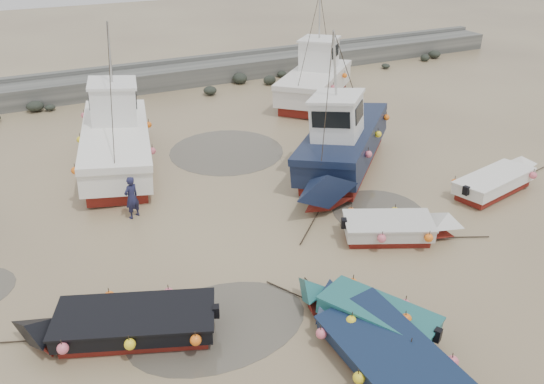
{
  "coord_description": "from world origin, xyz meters",
  "views": [
    {
      "loc": [
        -5.7,
        -11.87,
        10.32
      ],
      "look_at": [
        1.68,
        3.18,
        1.4
      ],
      "focal_mm": 35.0,
      "sensor_mm": 36.0,
      "label": 1
    }
  ],
  "objects_px": {
    "dinghy_5": "(398,226)",
    "cabin_boat_1": "(114,136)",
    "dinghy_4": "(122,321)",
    "cabin_boat_3": "(318,78)",
    "dinghy_3": "(500,179)",
    "person": "(134,217)",
    "dinghy_1": "(387,350)",
    "cabin_boat_2": "(343,145)",
    "dinghy_2": "(365,311)"
  },
  "relations": [
    {
      "from": "dinghy_5",
      "to": "cabin_boat_1",
      "type": "relative_size",
      "value": 0.44
    },
    {
      "from": "dinghy_4",
      "to": "cabin_boat_3",
      "type": "bearing_deg",
      "value": -23.39
    },
    {
      "from": "dinghy_3",
      "to": "person",
      "type": "xyz_separation_m",
      "value": [
        -14.09,
        4.54,
        -0.55
      ]
    },
    {
      "from": "dinghy_1",
      "to": "dinghy_3",
      "type": "relative_size",
      "value": 1.12
    },
    {
      "from": "dinghy_1",
      "to": "dinghy_4",
      "type": "xyz_separation_m",
      "value": [
        -5.79,
        4.02,
        0.0
      ]
    },
    {
      "from": "dinghy_1",
      "to": "dinghy_3",
      "type": "distance_m",
      "value": 11.59
    },
    {
      "from": "dinghy_4",
      "to": "cabin_boat_2",
      "type": "distance_m",
      "value": 12.56
    },
    {
      "from": "dinghy_3",
      "to": "cabin_boat_3",
      "type": "distance_m",
      "value": 13.83
    },
    {
      "from": "dinghy_5",
      "to": "person",
      "type": "relative_size",
      "value": 2.98
    },
    {
      "from": "dinghy_2",
      "to": "dinghy_4",
      "type": "xyz_separation_m",
      "value": [
        -6.13,
        2.57,
        -0.02
      ]
    },
    {
      "from": "dinghy_3",
      "to": "cabin_boat_2",
      "type": "distance_m",
      "value": 6.59
    },
    {
      "from": "dinghy_1",
      "to": "dinghy_4",
      "type": "height_order",
      "value": "same"
    },
    {
      "from": "cabin_boat_3",
      "to": "dinghy_3",
      "type": "bearing_deg",
      "value": -40.46
    },
    {
      "from": "cabin_boat_2",
      "to": "dinghy_3",
      "type": "bearing_deg",
      "value": -175.78
    },
    {
      "from": "dinghy_5",
      "to": "cabin_boat_1",
      "type": "distance_m",
      "value": 13.34
    },
    {
      "from": "dinghy_1",
      "to": "dinghy_3",
      "type": "xyz_separation_m",
      "value": [
        10.05,
        5.77,
        0.01
      ]
    },
    {
      "from": "dinghy_5",
      "to": "cabin_boat_2",
      "type": "relative_size",
      "value": 0.59
    },
    {
      "from": "cabin_boat_2",
      "to": "cabin_boat_3",
      "type": "xyz_separation_m",
      "value": [
        4.29,
        9.44,
        0.02
      ]
    },
    {
      "from": "cabin_boat_1",
      "to": "cabin_boat_2",
      "type": "distance_m",
      "value": 10.31
    },
    {
      "from": "dinghy_1",
      "to": "person",
      "type": "relative_size",
      "value": 3.99
    },
    {
      "from": "dinghy_3",
      "to": "dinghy_4",
      "type": "relative_size",
      "value": 0.94
    },
    {
      "from": "cabin_boat_1",
      "to": "cabin_boat_2",
      "type": "relative_size",
      "value": 1.34
    },
    {
      "from": "dinghy_5",
      "to": "person",
      "type": "distance_m",
      "value": 9.82
    },
    {
      "from": "dinghy_1",
      "to": "dinghy_2",
      "type": "height_order",
      "value": "same"
    },
    {
      "from": "dinghy_5",
      "to": "dinghy_4",
      "type": "bearing_deg",
      "value": -61.45
    },
    {
      "from": "dinghy_3",
      "to": "cabin_boat_2",
      "type": "height_order",
      "value": "cabin_boat_2"
    },
    {
      "from": "cabin_boat_1",
      "to": "person",
      "type": "distance_m",
      "value": 5.53
    },
    {
      "from": "dinghy_5",
      "to": "dinghy_2",
      "type": "bearing_deg",
      "value": -23.74
    },
    {
      "from": "cabin_boat_1",
      "to": "cabin_boat_2",
      "type": "xyz_separation_m",
      "value": [
        8.7,
        -5.54,
        0.02
      ]
    },
    {
      "from": "dinghy_5",
      "to": "cabin_boat_1",
      "type": "xyz_separation_m",
      "value": [
        -7.51,
        11.0,
        0.74
      ]
    },
    {
      "from": "dinghy_1",
      "to": "cabin_boat_2",
      "type": "distance_m",
      "value": 11.39
    },
    {
      "from": "dinghy_4",
      "to": "cabin_boat_3",
      "type": "relative_size",
      "value": 0.78
    },
    {
      "from": "cabin_boat_3",
      "to": "person",
      "type": "height_order",
      "value": "cabin_boat_3"
    },
    {
      "from": "dinghy_1",
      "to": "person",
      "type": "xyz_separation_m",
      "value": [
        -4.03,
        10.3,
        -0.54
      ]
    },
    {
      "from": "cabin_boat_2",
      "to": "person",
      "type": "xyz_separation_m",
      "value": [
        -9.2,
        0.19,
        -1.32
      ]
    },
    {
      "from": "dinghy_1",
      "to": "cabin_boat_3",
      "type": "height_order",
      "value": "cabin_boat_3"
    },
    {
      "from": "cabin_boat_2",
      "to": "dinghy_2",
      "type": "bearing_deg",
      "value": 106.81
    },
    {
      "from": "dinghy_3",
      "to": "cabin_boat_2",
      "type": "relative_size",
      "value": 0.71
    },
    {
      "from": "dinghy_3",
      "to": "dinghy_4",
      "type": "bearing_deg",
      "value": -94.5
    },
    {
      "from": "dinghy_2",
      "to": "dinghy_5",
      "type": "xyz_separation_m",
      "value": [
        3.63,
        3.21,
        0.0
      ]
    },
    {
      "from": "dinghy_3",
      "to": "cabin_boat_2",
      "type": "bearing_deg",
      "value": -142.47
    },
    {
      "from": "dinghy_1",
      "to": "cabin_boat_2",
      "type": "relative_size",
      "value": 0.79
    },
    {
      "from": "dinghy_4",
      "to": "dinghy_5",
      "type": "bearing_deg",
      "value": -65.2
    },
    {
      "from": "dinghy_3",
      "to": "dinghy_5",
      "type": "distance_m",
      "value": 6.18
    },
    {
      "from": "cabin_boat_2",
      "to": "person",
      "type": "relative_size",
      "value": 5.05
    },
    {
      "from": "dinghy_3",
      "to": "dinghy_5",
      "type": "height_order",
      "value": "same"
    },
    {
      "from": "dinghy_3",
      "to": "cabin_boat_3",
      "type": "height_order",
      "value": "cabin_boat_3"
    },
    {
      "from": "dinghy_3",
      "to": "cabin_boat_3",
      "type": "bearing_deg",
      "value": 171.67
    },
    {
      "from": "cabin_boat_1",
      "to": "cabin_boat_2",
      "type": "height_order",
      "value": "same"
    },
    {
      "from": "dinghy_3",
      "to": "cabin_boat_3",
      "type": "xyz_separation_m",
      "value": [
        -0.6,
        13.79,
        0.8
      ]
    }
  ]
}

